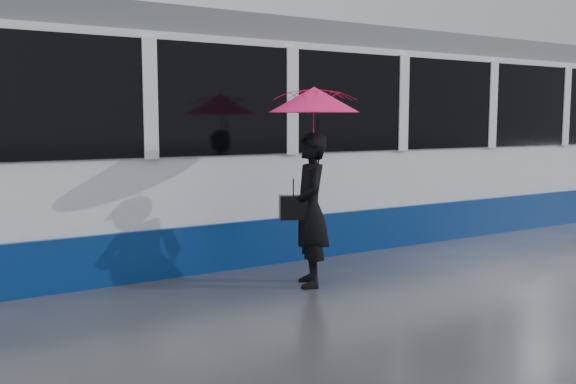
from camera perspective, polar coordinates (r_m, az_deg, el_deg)
ground at (r=7.02m, az=-6.82°, el=-9.73°), size 90.00×90.00×0.00m
rails at (r=9.28m, az=-13.47°, el=-5.82°), size 34.00×1.51×0.02m
tram at (r=10.06m, az=-1.02°, el=4.64°), size 26.00×2.56×3.35m
woman at (r=7.50m, az=1.98°, el=-1.60°), size 0.66×0.77×1.80m
umbrella at (r=7.46m, az=2.33°, el=6.63°), size 1.39×1.39×1.22m
handbag at (r=7.39m, az=0.48°, el=-1.37°), size 0.35×0.25×0.46m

